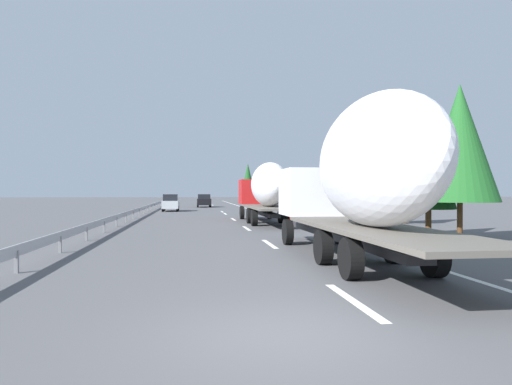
{
  "coord_description": "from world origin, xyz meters",
  "views": [
    {
      "loc": [
        -6.81,
        1.37,
        2.18
      ],
      "look_at": [
        23.19,
        -2.78,
        2.1
      ],
      "focal_mm": 32.46,
      "sensor_mm": 36.0,
      "label": 1
    }
  ],
  "objects_px": {
    "car_black_suv": "(204,201)",
    "car_silver_hatch": "(171,203)",
    "truck_trailing": "(360,174)",
    "truck_lead": "(266,189)",
    "road_sign": "(264,190)"
  },
  "relations": [
    {
      "from": "truck_lead",
      "to": "car_black_suv",
      "type": "distance_m",
      "value": 33.26
    },
    {
      "from": "car_black_suv",
      "to": "road_sign",
      "type": "xyz_separation_m",
      "value": [
        -12.11,
        -6.47,
        1.37
      ]
    },
    {
      "from": "car_black_suv",
      "to": "truck_trailing",
      "type": "bearing_deg",
      "value": -176.21
    },
    {
      "from": "car_black_suv",
      "to": "truck_lead",
      "type": "bearing_deg",
      "value": -174.18
    },
    {
      "from": "car_silver_hatch",
      "to": "road_sign",
      "type": "relative_size",
      "value": 1.24
    },
    {
      "from": "car_silver_hatch",
      "to": "road_sign",
      "type": "bearing_deg",
      "value": -86.6
    },
    {
      "from": "truck_trailing",
      "to": "road_sign",
      "type": "relative_size",
      "value": 4.29
    },
    {
      "from": "truck_trailing",
      "to": "car_black_suv",
      "type": "xyz_separation_m",
      "value": [
        50.85,
        3.37,
        -1.78
      ]
    },
    {
      "from": "truck_trailing",
      "to": "car_black_suv",
      "type": "bearing_deg",
      "value": 3.79
    },
    {
      "from": "truck_lead",
      "to": "car_silver_hatch",
      "type": "height_order",
      "value": "truck_lead"
    },
    {
      "from": "truck_lead",
      "to": "car_silver_hatch",
      "type": "relative_size",
      "value": 3.27
    },
    {
      "from": "car_black_suv",
      "to": "car_silver_hatch",
      "type": "xyz_separation_m",
      "value": [
        -12.73,
        3.94,
        0.02
      ]
    },
    {
      "from": "car_black_suv",
      "to": "road_sign",
      "type": "relative_size",
      "value": 1.23
    },
    {
      "from": "truck_trailing",
      "to": "car_black_suv",
      "type": "relative_size",
      "value": 3.5
    },
    {
      "from": "car_silver_hatch",
      "to": "truck_lead",
      "type": "bearing_deg",
      "value": -160.22
    }
  ]
}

